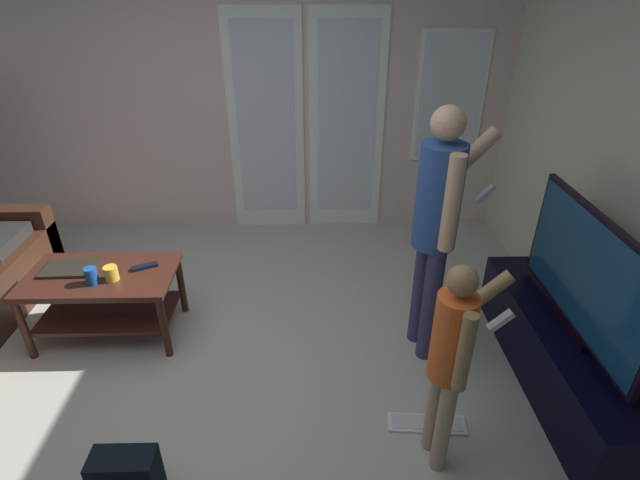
{
  "coord_description": "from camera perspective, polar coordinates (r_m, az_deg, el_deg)",
  "views": [
    {
      "loc": [
        0.74,
        -2.11,
        2.27
      ],
      "look_at": [
        0.79,
        0.34,
        0.89
      ],
      "focal_mm": 27.11,
      "sensor_mm": 36.0,
      "label": 1
    }
  ],
  "objects": [
    {
      "name": "tv_stand",
      "position": [
        3.37,
        26.53,
        -12.06
      ],
      "size": [
        0.44,
        1.62,
        0.43
      ],
      "color": "black",
      "rests_on": "ground_plane"
    },
    {
      "name": "coffee_table",
      "position": [
        3.62,
        -24.15,
        -5.46
      ],
      "size": [
        0.97,
        0.55,
        0.5
      ],
      "color": "#3D1D14",
      "rests_on": "ground_plane"
    },
    {
      "name": "backpack",
      "position": [
        2.75,
        -21.95,
        -24.59
      ],
      "size": [
        0.31,
        0.19,
        0.28
      ],
      "color": "black",
      "rests_on": "ground_plane"
    },
    {
      "name": "tv_remote_black",
      "position": [
        3.49,
        -19.98,
        -2.96
      ],
      "size": [
        0.17,
        0.12,
        0.02
      ],
      "primitive_type": "cube",
      "rotation": [
        0.0,
        0.0,
        0.46
      ],
      "color": "black",
      "rests_on": "coffee_table"
    },
    {
      "name": "flat_screen_tv",
      "position": [
        3.06,
        28.87,
        -3.66
      ],
      "size": [
        0.08,
        1.23,
        0.73
      ],
      "color": "black",
      "rests_on": "tv_stand"
    },
    {
      "name": "laptop_closed",
      "position": [
        3.68,
        -27.43,
        -2.95
      ],
      "size": [
        0.35,
        0.25,
        0.02
      ],
      "primitive_type": "cube",
      "rotation": [
        0.0,
        0.0,
        0.03
      ],
      "color": "black",
      "rests_on": "coffee_table"
    },
    {
      "name": "cup_near_edge",
      "position": [
        3.44,
        -25.36,
        -3.84
      ],
      "size": [
        0.08,
        0.08,
        0.11
      ],
      "primitive_type": "cylinder",
      "color": "#184B9D",
      "rests_on": "coffee_table"
    },
    {
      "name": "person_adult",
      "position": [
        2.95,
        13.75,
        2.6
      ],
      "size": [
        0.56,
        0.5,
        1.65
      ],
      "color": "#3A335B",
      "rests_on": "ground_plane"
    },
    {
      "name": "ground_plane",
      "position": [
        3.2,
        -14.92,
        -17.59
      ],
      "size": [
        5.22,
        4.72,
        0.02
      ],
      "primitive_type": "cube",
      "color": "#B4B2A6"
    },
    {
      "name": "cup_by_laptop",
      "position": [
        3.43,
        -23.42,
        -3.63
      ],
      "size": [
        0.09,
        0.09,
        0.1
      ],
      "primitive_type": "cylinder",
      "color": "gold",
      "rests_on": "coffee_table"
    },
    {
      "name": "loose_keyboard",
      "position": [
        3.01,
        12.47,
        -20.41
      ],
      "size": [
        0.45,
        0.17,
        0.02
      ],
      "color": "white",
      "rests_on": "ground_plane"
    },
    {
      "name": "wall_back_with_doors",
      "position": [
        4.58,
        -9.65,
        17.26
      ],
      "size": [
        5.22,
        0.09,
        2.79
      ],
      "color": "beige",
      "rests_on": "ground_plane"
    },
    {
      "name": "person_child",
      "position": [
        2.38,
        15.29,
        -12.78
      ],
      "size": [
        0.45,
        0.36,
        1.19
      ],
      "color": "tan",
      "rests_on": "ground_plane"
    }
  ]
}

